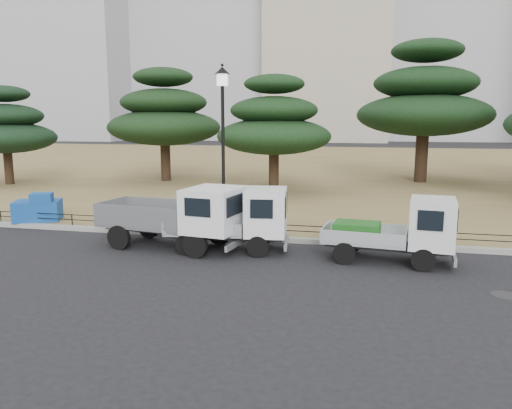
% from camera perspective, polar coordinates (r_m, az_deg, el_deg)
% --- Properties ---
extents(ground, '(220.00, 220.00, 0.00)m').
position_cam_1_polar(ground, '(13.93, -1.88, -6.62)').
color(ground, black).
extents(lawn, '(120.00, 56.00, 0.15)m').
position_cam_1_polar(lawn, '(43.82, 8.54, 4.52)').
color(lawn, olive).
rests_on(lawn, ground).
extents(curb, '(120.00, 0.25, 0.16)m').
position_cam_1_polar(curb, '(16.35, 0.48, -3.87)').
color(curb, gray).
rests_on(curb, ground).
extents(truck_large, '(4.63, 2.32, 1.93)m').
position_cam_1_polar(truck_large, '(15.37, -8.78, -1.07)').
color(truck_large, black).
rests_on(truck_large, ground).
extents(truck_kei_front, '(3.72, 1.93, 1.89)m').
position_cam_1_polar(truck_kei_front, '(14.98, -2.20, -1.77)').
color(truck_kei_front, black).
rests_on(truck_kei_front, ground).
extents(truck_kei_rear, '(3.61, 1.82, 1.82)m').
position_cam_1_polar(truck_kei_rear, '(14.26, 15.98, -2.85)').
color(truck_kei_rear, black).
rests_on(truck_kei_rear, ground).
extents(street_lamp, '(0.49, 0.49, 5.44)m').
position_cam_1_polar(street_lamp, '(16.53, -3.81, 9.37)').
color(street_lamp, black).
rests_on(street_lamp, lawn).
extents(pipe_fence, '(38.00, 0.04, 0.40)m').
position_cam_1_polar(pipe_fence, '(16.42, 0.59, -2.54)').
color(pipe_fence, black).
rests_on(pipe_fence, lawn).
extents(tarp_pile, '(1.96, 1.74, 1.08)m').
position_cam_1_polar(tarp_pile, '(20.50, -23.63, -0.50)').
color(tarp_pile, '#154DA5').
rests_on(tarp_pile, lawn).
extents(manhole, '(0.60, 0.60, 0.01)m').
position_cam_1_polar(manhole, '(12.71, 26.53, -9.26)').
color(manhole, '#2D2D30').
rests_on(manhole, ground).
extents(pine_west_far, '(5.67, 5.67, 5.72)m').
position_cam_1_polar(pine_west_far, '(32.81, -26.72, 7.84)').
color(pine_west_far, black).
rests_on(pine_west_far, lawn).
extents(pine_west_near, '(6.91, 6.91, 6.91)m').
position_cam_1_polar(pine_west_near, '(31.63, -10.44, 9.90)').
color(pine_west_near, black).
rests_on(pine_west_near, lawn).
extents(pine_center_left, '(5.99, 5.99, 6.08)m').
position_cam_1_polar(pine_center_left, '(26.34, 2.08, 9.11)').
color(pine_center_left, black).
rests_on(pine_center_left, lawn).
extents(pine_center_right, '(7.96, 7.96, 8.45)m').
position_cam_1_polar(pine_center_right, '(32.08, 18.70, 11.18)').
color(pine_center_right, black).
rests_on(pine_center_right, lawn).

